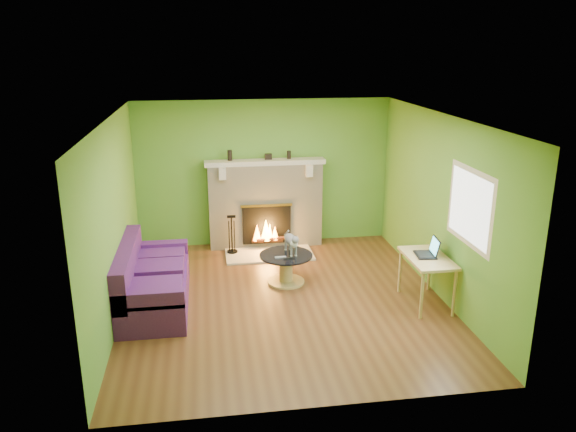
% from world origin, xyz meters
% --- Properties ---
extents(floor, '(5.00, 5.00, 0.00)m').
position_xyz_m(floor, '(0.00, 0.00, 0.00)').
color(floor, '#5B331A').
rests_on(floor, ground).
extents(ceiling, '(5.00, 5.00, 0.00)m').
position_xyz_m(ceiling, '(0.00, 0.00, 2.60)').
color(ceiling, white).
rests_on(ceiling, wall_back).
extents(wall_back, '(5.00, 0.00, 5.00)m').
position_xyz_m(wall_back, '(0.00, 2.50, 1.30)').
color(wall_back, '#5B9932').
rests_on(wall_back, floor).
extents(wall_front, '(5.00, 0.00, 5.00)m').
position_xyz_m(wall_front, '(0.00, -2.50, 1.30)').
color(wall_front, '#5B9932').
rests_on(wall_front, floor).
extents(wall_left, '(0.00, 5.00, 5.00)m').
position_xyz_m(wall_left, '(-2.25, 0.00, 1.30)').
color(wall_left, '#5B9932').
rests_on(wall_left, floor).
extents(wall_right, '(0.00, 5.00, 5.00)m').
position_xyz_m(wall_right, '(2.25, 0.00, 1.30)').
color(wall_right, '#5B9932').
rests_on(wall_right, floor).
extents(window_frame, '(0.00, 1.20, 1.20)m').
position_xyz_m(window_frame, '(2.24, -0.90, 1.55)').
color(window_frame, silver).
rests_on(window_frame, wall_right).
extents(window_pane, '(0.00, 1.06, 1.06)m').
position_xyz_m(window_pane, '(2.23, -0.90, 1.55)').
color(window_pane, white).
rests_on(window_pane, wall_right).
extents(fireplace, '(2.10, 0.46, 1.58)m').
position_xyz_m(fireplace, '(0.00, 2.32, 0.77)').
color(fireplace, beige).
rests_on(fireplace, floor).
extents(hearth, '(1.50, 0.75, 0.03)m').
position_xyz_m(hearth, '(0.00, 1.80, 0.01)').
color(hearth, beige).
rests_on(hearth, floor).
extents(mantel, '(2.10, 0.28, 0.08)m').
position_xyz_m(mantel, '(0.00, 2.30, 1.54)').
color(mantel, beige).
rests_on(mantel, fireplace).
extents(sofa, '(0.89, 1.97, 0.88)m').
position_xyz_m(sofa, '(-1.86, 0.13, 0.34)').
color(sofa, '#4A185C').
rests_on(sofa, floor).
extents(coffee_table, '(0.81, 0.81, 0.46)m').
position_xyz_m(coffee_table, '(0.12, 0.61, 0.26)').
color(coffee_table, tan).
rests_on(coffee_table, floor).
extents(desk, '(0.55, 0.95, 0.70)m').
position_xyz_m(desk, '(1.95, -0.40, 0.62)').
color(desk, tan).
rests_on(desk, floor).
extents(cat, '(0.29, 0.59, 0.36)m').
position_xyz_m(cat, '(0.20, 0.66, 0.64)').
color(cat, slate).
rests_on(cat, coffee_table).
extents(remote_silver, '(0.17, 0.05, 0.02)m').
position_xyz_m(remote_silver, '(0.02, 0.49, 0.47)').
color(remote_silver, '#969698').
rests_on(remote_silver, coffee_table).
extents(remote_black, '(0.16, 0.05, 0.02)m').
position_xyz_m(remote_black, '(0.14, 0.43, 0.47)').
color(remote_black, black).
rests_on(remote_black, coffee_table).
extents(laptop, '(0.33, 0.37, 0.25)m').
position_xyz_m(laptop, '(1.93, -0.35, 0.83)').
color(laptop, black).
rests_on(laptop, desk).
extents(fire_tools, '(0.18, 0.18, 0.68)m').
position_xyz_m(fire_tools, '(-0.63, 1.95, 0.37)').
color(fire_tools, black).
rests_on(fire_tools, hearth).
extents(mantel_vase_left, '(0.08, 0.08, 0.18)m').
position_xyz_m(mantel_vase_left, '(-0.60, 2.33, 1.67)').
color(mantel_vase_left, black).
rests_on(mantel_vase_left, mantel).
extents(mantel_vase_right, '(0.07, 0.07, 0.14)m').
position_xyz_m(mantel_vase_right, '(0.43, 2.33, 1.65)').
color(mantel_vase_right, black).
rests_on(mantel_vase_right, mantel).
extents(mantel_box, '(0.12, 0.08, 0.10)m').
position_xyz_m(mantel_box, '(0.06, 2.33, 1.63)').
color(mantel_box, black).
rests_on(mantel_box, mantel).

